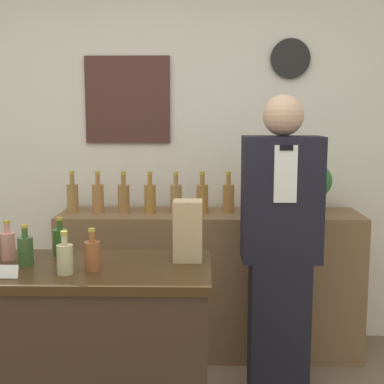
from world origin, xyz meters
name	(u,v)px	position (x,y,z in m)	size (l,w,h in m)	color
back_wall	(175,149)	(0.00, 2.00, 1.35)	(5.20, 0.09, 2.70)	silver
back_shelf	(209,283)	(0.24, 1.71, 0.48)	(1.98, 0.47, 0.96)	brown
display_counter	(82,364)	(-0.35, 0.54, 0.46)	(1.18, 0.58, 0.93)	#382619
shopkeeper	(280,249)	(0.63, 1.16, 0.85)	(0.43, 0.27, 1.71)	black
potted_plant	(315,185)	(0.93, 1.72, 1.14)	(0.22, 0.22, 0.32)	#B27047
paper_bag	(188,230)	(0.13, 0.65, 1.07)	(0.13, 0.13, 0.28)	tan
price_card_right	(7,272)	(-0.61, 0.35, 0.96)	(0.09, 0.02, 0.06)	white
counter_bottle_1	(8,245)	(-0.71, 0.64, 1.00)	(0.07, 0.07, 0.18)	tan
counter_bottle_2	(25,250)	(-0.60, 0.55, 1.00)	(0.07, 0.07, 0.18)	#345428
counter_bottle_3	(60,241)	(-0.48, 0.72, 1.00)	(0.07, 0.07, 0.18)	#2B571D
counter_bottle_4	(65,258)	(-0.38, 0.41, 1.00)	(0.07, 0.07, 0.18)	tan
counter_bottle_5	(92,255)	(-0.28, 0.47, 1.00)	(0.07, 0.07, 0.18)	#95532C
shelf_bottle_0	(73,197)	(-0.67, 1.72, 1.06)	(0.08, 0.08, 0.27)	olive
shelf_bottle_1	(98,197)	(-0.49, 1.70, 1.06)	(0.08, 0.08, 0.27)	#A56E3B
shelf_bottle_2	(124,198)	(-0.32, 1.69, 1.06)	(0.08, 0.08, 0.27)	olive
shelf_bottle_3	(150,197)	(-0.15, 1.70, 1.06)	(0.08, 0.08, 0.27)	#A06F30
shelf_bottle_4	(176,198)	(0.02, 1.69, 1.06)	(0.08, 0.08, 0.27)	olive
shelf_bottle_5	(202,197)	(0.19, 1.70, 1.06)	(0.08, 0.08, 0.27)	olive
shelf_bottle_6	(228,197)	(0.37, 1.71, 1.06)	(0.08, 0.08, 0.27)	#A16E38
shelf_bottle_7	(255,197)	(0.54, 1.71, 1.06)	(0.08, 0.08, 0.27)	olive
shelf_bottle_8	(281,198)	(0.71, 1.69, 1.06)	(0.08, 0.08, 0.27)	olive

